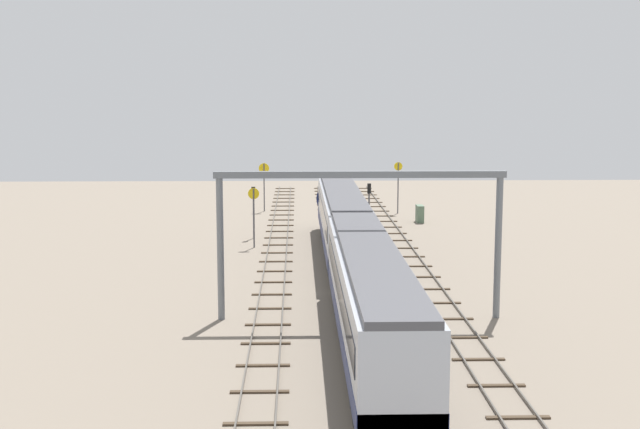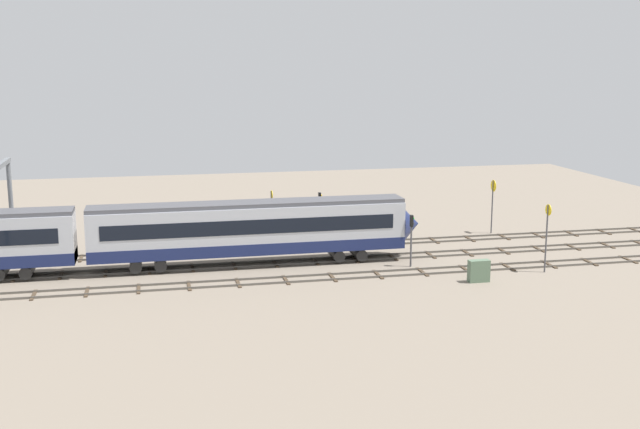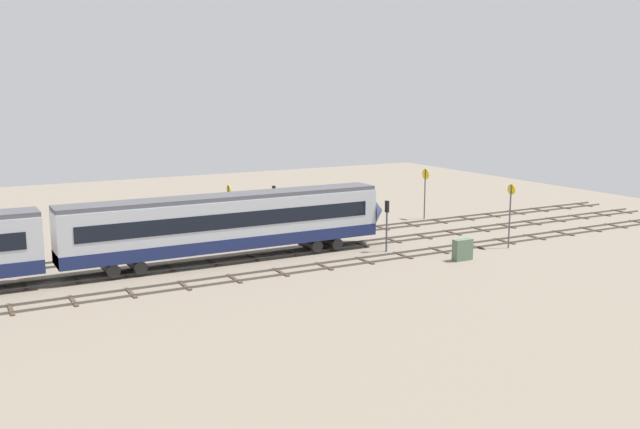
# 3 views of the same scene
# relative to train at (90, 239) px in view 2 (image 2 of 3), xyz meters

# --- Properties ---
(ground_plane) EXTENTS (101.89, 101.89, 0.00)m
(ground_plane) POSITION_rel_train_xyz_m (13.74, 0.00, -2.66)
(ground_plane) COLOR gray
(track_near_foreground) EXTENTS (85.89, 2.40, 0.16)m
(track_near_foreground) POSITION_rel_train_xyz_m (13.74, -4.86, -2.59)
(track_near_foreground) COLOR #59544C
(track_near_foreground) RESTS_ON ground
(track_with_train) EXTENTS (85.89, 2.40, 0.16)m
(track_with_train) POSITION_rel_train_xyz_m (13.74, 0.00, -2.59)
(track_with_train) COLOR #59544C
(track_with_train) RESTS_ON ground
(track_middle) EXTENTS (85.89, 2.40, 0.16)m
(track_middle) POSITION_rel_train_xyz_m (13.74, 4.86, -2.59)
(track_middle) COLOR #59544C
(track_middle) RESTS_ON ground
(train) EXTENTS (50.40, 3.24, 4.80)m
(train) POSITION_rel_train_xyz_m (0.00, 0.00, 0.00)
(train) COLOR #B7BCC6
(train) RESTS_ON ground
(speed_sign_near_foreground) EXTENTS (0.14, 1.06, 4.92)m
(speed_sign_near_foreground) POSITION_rel_train_xyz_m (34.85, 6.69, 0.65)
(speed_sign_near_foreground) COLOR #4C4C51
(speed_sign_near_foreground) RESTS_ON ground
(speed_sign_mid_trackside) EXTENTS (0.14, 0.83, 5.14)m
(speed_sign_mid_trackside) POSITION_rel_train_xyz_m (32.98, -6.76, 0.60)
(speed_sign_mid_trackside) COLOR #4C4C51
(speed_sign_mid_trackside) RESTS_ON ground
(speed_sign_far_trackside) EXTENTS (0.14, 0.87, 4.68)m
(speed_sign_far_trackside) POSITION_rel_train_xyz_m (14.55, 6.70, 0.37)
(speed_sign_far_trackside) COLOR #4C4C51
(speed_sign_far_trackside) RESTS_ON ground
(signal_light_trackside_approach) EXTENTS (0.31, 0.32, 4.02)m
(signal_light_trackside_approach) POSITION_rel_train_xyz_m (23.76, -3.07, -0.00)
(signal_light_trackside_approach) COLOR #4C4C51
(signal_light_trackside_approach) RESTS_ON ground
(signal_light_trackside_departure) EXTENTS (0.31, 0.32, 4.30)m
(signal_light_trackside_departure) POSITION_rel_train_xyz_m (18.82, 6.94, 0.17)
(signal_light_trackside_departure) COLOR #4C4C51
(signal_light_trackside_departure) RESTS_ON ground
(relay_cabinet) EXTENTS (1.53, 0.62, 1.59)m
(relay_cabinet) POSITION_rel_train_xyz_m (27.10, -8.12, -1.86)
(relay_cabinet) COLOR #597259
(relay_cabinet) RESTS_ON ground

